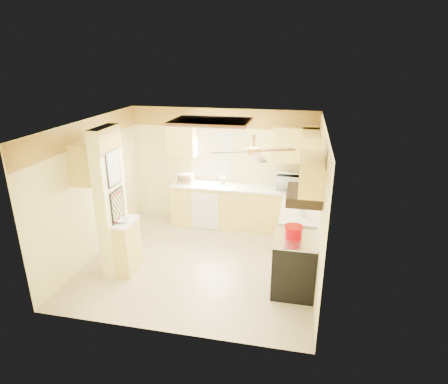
% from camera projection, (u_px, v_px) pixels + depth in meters
% --- Properties ---
extents(floor, '(4.00, 4.00, 0.00)m').
position_uv_depth(floor, '(201.00, 261.00, 6.82)').
color(floor, tan).
rests_on(floor, ground).
extents(ceiling, '(4.00, 4.00, 0.00)m').
position_uv_depth(ceiling, '(197.00, 124.00, 5.96)').
color(ceiling, white).
rests_on(ceiling, wall_back).
extents(wall_back, '(4.00, 0.00, 4.00)m').
position_uv_depth(wall_back, '(222.00, 167.00, 8.14)').
color(wall_back, '#FFF09B').
rests_on(wall_back, floor).
extents(wall_front, '(4.00, 0.00, 4.00)m').
position_uv_depth(wall_front, '(158.00, 250.00, 4.65)').
color(wall_front, '#FFF09B').
rests_on(wall_front, floor).
extents(wall_left, '(0.00, 3.80, 3.80)m').
position_uv_depth(wall_left, '(93.00, 189.00, 6.78)').
color(wall_left, '#FFF09B').
rests_on(wall_left, floor).
extents(wall_right, '(0.00, 3.80, 3.80)m').
position_uv_depth(wall_right, '(319.00, 206.00, 6.01)').
color(wall_right, '#FFF09B').
rests_on(wall_right, floor).
extents(wallpaper_border, '(4.00, 0.02, 0.40)m').
position_uv_depth(wallpaper_border, '(222.00, 118.00, 7.76)').
color(wallpaper_border, '#F7C749').
rests_on(wallpaper_border, wall_back).
extents(partition_column, '(0.20, 0.70, 2.50)m').
position_uv_depth(partition_column, '(111.00, 203.00, 6.15)').
color(partition_column, '#FFF09B').
rests_on(partition_column, floor).
extents(partition_ledge, '(0.25, 0.55, 0.90)m').
position_uv_depth(partition_ledge, '(128.00, 247.00, 6.38)').
color(partition_ledge, '#FFE265').
rests_on(partition_ledge, floor).
extents(ledge_top, '(0.28, 0.58, 0.04)m').
position_uv_depth(ledge_top, '(125.00, 222.00, 6.22)').
color(ledge_top, white).
rests_on(ledge_top, partition_ledge).
extents(lower_cabinets_back, '(3.00, 0.60, 0.90)m').
position_uv_depth(lower_cabinets_back, '(242.00, 208.00, 8.04)').
color(lower_cabinets_back, '#FFE265').
rests_on(lower_cabinets_back, floor).
extents(lower_cabinets_right, '(0.60, 1.40, 0.90)m').
position_uv_depth(lower_cabinets_right, '(298.00, 233.00, 6.89)').
color(lower_cabinets_right, '#FFE265').
rests_on(lower_cabinets_right, floor).
extents(countertop_back, '(3.04, 0.64, 0.04)m').
position_uv_depth(countertop_back, '(243.00, 187.00, 7.87)').
color(countertop_back, white).
rests_on(countertop_back, lower_cabinets_back).
extents(countertop_right, '(0.64, 1.44, 0.04)m').
position_uv_depth(countertop_right, '(299.00, 209.00, 6.73)').
color(countertop_right, white).
rests_on(countertop_right, lower_cabinets_right).
extents(dishwasher_panel, '(0.58, 0.02, 0.80)m').
position_uv_depth(dishwasher_panel, '(205.00, 211.00, 7.91)').
color(dishwasher_panel, white).
rests_on(dishwasher_panel, lower_cabinets_back).
extents(window, '(0.92, 0.02, 1.02)m').
position_uv_depth(window, '(211.00, 153.00, 8.07)').
color(window, white).
rests_on(window, wall_back).
extents(upper_cab_back_left, '(0.60, 0.35, 0.70)m').
position_uv_depth(upper_cab_back_left, '(182.00, 139.00, 7.94)').
color(upper_cab_back_left, '#FFE265').
rests_on(upper_cab_back_left, wall_back).
extents(upper_cab_back_right, '(0.90, 0.35, 0.70)m').
position_uv_depth(upper_cab_back_right, '(296.00, 145.00, 7.47)').
color(upper_cab_back_right, '#FFE265').
rests_on(upper_cab_back_right, wall_back).
extents(upper_cab_right, '(0.35, 1.00, 0.70)m').
position_uv_depth(upper_cab_right, '(310.00, 151.00, 6.98)').
color(upper_cab_right, '#FFE265').
rests_on(upper_cab_right, wall_right).
extents(upper_cab_left_wall, '(0.35, 0.75, 0.70)m').
position_uv_depth(upper_cab_left_wall, '(90.00, 161.00, 6.31)').
color(upper_cab_left_wall, '#FFE265').
rests_on(upper_cab_left_wall, wall_left).
extents(upper_cab_over_stove, '(0.35, 0.76, 0.52)m').
position_uv_depth(upper_cab_over_stove, '(312.00, 174.00, 5.29)').
color(upper_cab_over_stove, '#FFE265').
rests_on(upper_cab_over_stove, wall_right).
extents(stove, '(0.68, 0.77, 0.92)m').
position_uv_depth(stove, '(294.00, 264.00, 5.84)').
color(stove, black).
rests_on(stove, floor).
extents(range_hood, '(0.50, 0.76, 0.14)m').
position_uv_depth(range_hood, '(304.00, 195.00, 5.42)').
color(range_hood, black).
rests_on(range_hood, upper_cab_over_stove).
extents(poster_menu, '(0.02, 0.42, 0.57)m').
position_uv_depth(poster_menu, '(114.00, 168.00, 5.92)').
color(poster_menu, black).
rests_on(poster_menu, partition_column).
extents(poster_nashville, '(0.02, 0.42, 0.57)m').
position_uv_depth(poster_nashville, '(118.00, 206.00, 6.14)').
color(poster_nashville, black).
rests_on(poster_nashville, partition_column).
extents(ceiling_light_panel, '(1.35, 0.95, 0.06)m').
position_uv_depth(ceiling_light_panel, '(211.00, 122.00, 6.42)').
color(ceiling_light_panel, brown).
rests_on(ceiling_light_panel, ceiling).
extents(ceiling_fan, '(1.15, 1.15, 0.26)m').
position_uv_depth(ceiling_fan, '(253.00, 150.00, 5.20)').
color(ceiling_fan, gold).
rests_on(ceiling_fan, ceiling).
extents(vent_grate, '(0.02, 0.40, 0.25)m').
position_uv_depth(vent_grate, '(327.00, 157.00, 4.82)').
color(vent_grate, black).
rests_on(vent_grate, wall_right).
extents(microwave, '(0.58, 0.39, 0.32)m').
position_uv_depth(microwave, '(291.00, 182.00, 7.64)').
color(microwave, white).
rests_on(microwave, countertop_back).
extents(bowl, '(0.25, 0.25, 0.05)m').
position_uv_depth(bowl, '(123.00, 220.00, 6.17)').
color(bowl, white).
rests_on(bowl, ledge_top).
extents(dutch_oven, '(0.28, 0.28, 0.19)m').
position_uv_depth(dutch_oven, '(294.00, 232.00, 5.67)').
color(dutch_oven, '#A90006').
rests_on(dutch_oven, stove).
extents(kettle, '(0.13, 0.13, 0.21)m').
position_uv_depth(kettle, '(303.00, 211.00, 6.37)').
color(kettle, silver).
rests_on(kettle, countertop_right).
extents(dish_rack, '(0.37, 0.29, 0.20)m').
position_uv_depth(dish_rack, '(185.00, 179.00, 8.08)').
color(dish_rack, tan).
rests_on(dish_rack, countertop_back).
extents(utensil_crock, '(0.11, 0.11, 0.22)m').
position_uv_depth(utensil_crock, '(223.00, 180.00, 8.00)').
color(utensil_crock, white).
rests_on(utensil_crock, countertop_back).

